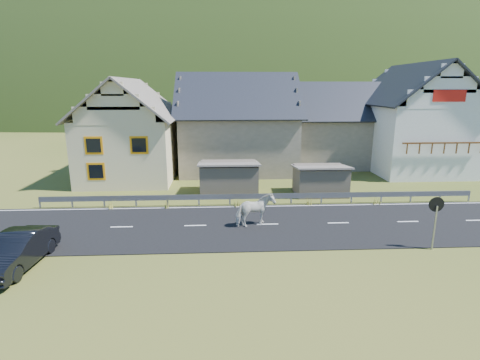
{
  "coord_description": "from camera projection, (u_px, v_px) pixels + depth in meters",
  "views": [
    {
      "loc": [
        -2.55,
        -19.46,
        7.44
      ],
      "look_at": [
        -1.45,
        1.6,
        2.2
      ],
      "focal_mm": 28.0,
      "sensor_mm": 36.0,
      "label": 1
    }
  ],
  "objects": [
    {
      "name": "house_cream",
      "position": [
        130.0,
        126.0,
        30.85
      ],
      "size": [
        7.8,
        9.8,
        8.3
      ],
      "color": "beige",
      "rests_on": "ground"
    },
    {
      "name": "traffic_mirror",
      "position": [
        436.0,
        211.0,
        17.28
      ],
      "size": [
        0.71,
        0.2,
        2.55
      ],
      "rotation": [
        0.0,
        0.0,
        -0.03
      ],
      "color": "#93969B",
      "rests_on": "ground"
    },
    {
      "name": "guardrail",
      "position": [
        261.0,
        196.0,
        24.21
      ],
      "size": [
        28.1,
        0.09,
        0.75
      ],
      "color": "#93969B",
      "rests_on": "ground"
    },
    {
      "name": "car",
      "position": [
        17.0,
        251.0,
        15.77
      ],
      "size": [
        1.83,
        4.56,
        1.48
      ],
      "primitive_type": "imported",
      "rotation": [
        0.0,
        0.0,
        -0.06
      ],
      "color": "black",
      "rests_on": "ground"
    },
    {
      "name": "house_white",
      "position": [
        414.0,
        114.0,
        33.88
      ],
      "size": [
        8.8,
        10.8,
        9.7
      ],
      "color": "white",
      "rests_on": "ground"
    },
    {
      "name": "lane_markings",
      "position": [
        268.0,
        224.0,
        20.77
      ],
      "size": [
        60.0,
        6.6,
        0.01
      ],
      "primitive_type": "cube",
      "color": "silver",
      "rests_on": "road"
    },
    {
      "name": "horse",
      "position": [
        255.0,
        210.0,
        20.34
      ],
      "size": [
        1.74,
        2.33,
        1.79
      ],
      "primitive_type": "imported",
      "rotation": [
        0.0,
        0.0,
        1.99
      ],
      "color": "silver",
      "rests_on": "road"
    },
    {
      "name": "conifer_patch",
      "position": [
        61.0,
        92.0,
        123.16
      ],
      "size": [
        76.0,
        50.0,
        28.0
      ],
      "primitive_type": "ellipsoid",
      "color": "black",
      "rests_on": "ground"
    },
    {
      "name": "shed_left",
      "position": [
        229.0,
        178.0,
        26.71
      ],
      "size": [
        4.3,
        3.3,
        2.4
      ],
      "primitive_type": "cube",
      "color": "#6B5D4F",
      "rests_on": "ground"
    },
    {
      "name": "shed_right",
      "position": [
        320.0,
        180.0,
        26.58
      ],
      "size": [
        3.8,
        2.9,
        2.2
      ],
      "primitive_type": "cube",
      "color": "#6B5D4F",
      "rests_on": "ground"
    },
    {
      "name": "mountain",
      "position": [
        235.0,
        140.0,
        200.3
      ],
      "size": [
        440.0,
        280.0,
        260.0
      ],
      "primitive_type": "ellipsoid",
      "color": "#203910",
      "rests_on": "ground"
    },
    {
      "name": "house_stone_a",
      "position": [
        237.0,
        119.0,
        34.15
      ],
      "size": [
        10.8,
        9.8,
        8.9
      ],
      "color": "gray",
      "rests_on": "ground"
    },
    {
      "name": "road",
      "position": [
        268.0,
        225.0,
        20.78
      ],
      "size": [
        60.0,
        7.0,
        0.04
      ],
      "primitive_type": "cube",
      "color": "black",
      "rests_on": "ground"
    },
    {
      "name": "ground",
      "position": [
        268.0,
        225.0,
        20.78
      ],
      "size": [
        160.0,
        160.0,
        0.0
      ],
      "primitive_type": "plane",
      "color": "#364816",
      "rests_on": "ground"
    },
    {
      "name": "house_stone_b",
      "position": [
        338.0,
        121.0,
        36.69
      ],
      "size": [
        9.8,
        8.8,
        8.1
      ],
      "color": "gray",
      "rests_on": "ground"
    }
  ]
}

